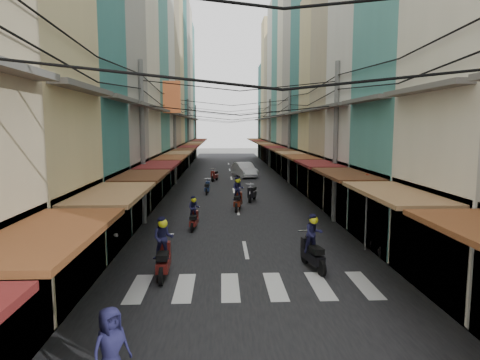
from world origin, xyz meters
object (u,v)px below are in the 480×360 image
object	(u,v)px
bicycle	(366,233)
market_umbrella	(439,199)
white_car	(244,177)
traffic_sign	(366,194)

from	to	relation	value
bicycle	market_umbrella	size ratio (longest dim) A/B	0.58
white_car	market_umbrella	bearing A→B (deg)	-91.84
white_car	traffic_sign	world-z (taller)	traffic_sign
white_car	market_umbrella	distance (m)	27.02
traffic_sign	bicycle	bearing A→B (deg)	70.08
bicycle	traffic_sign	world-z (taller)	traffic_sign
bicycle	market_umbrella	world-z (taller)	market_umbrella
traffic_sign	market_umbrella	bearing A→B (deg)	-22.68
bicycle	traffic_sign	xyz separation A→B (m)	(-1.00, -2.75, 2.28)
white_car	bicycle	bearing A→B (deg)	-93.25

